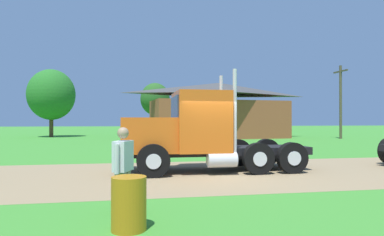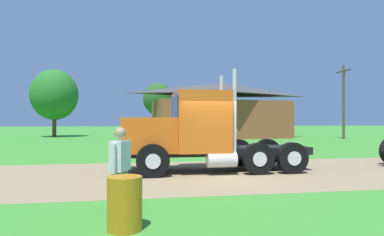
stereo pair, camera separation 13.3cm
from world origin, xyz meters
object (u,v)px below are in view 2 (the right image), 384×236
steel_barrel (125,203)px  utility_pole_near (344,100)px  shed_building (222,111)px  visitor_by_barrel (120,166)px  truck_foreground_white (194,134)px

steel_barrel → utility_pole_near: 32.84m
steel_barrel → shed_building: size_ratio=0.06×
visitor_by_barrel → truck_foreground_white: bearing=65.3°
utility_pole_near → shed_building: bearing=164.1°
truck_foreground_white → steel_barrel: 6.67m
truck_foreground_white → utility_pole_near: size_ratio=0.94×
steel_barrel → truck_foreground_white: bearing=70.0°
truck_foreground_white → shed_building: size_ratio=0.46×
truck_foreground_white → utility_pole_near: utility_pole_near is taller
utility_pole_near → visitor_by_barrel: bearing=-131.4°
visitor_by_barrel → shed_building: bearing=71.4°
truck_foreground_white → shed_building: shed_building is taller
shed_building → utility_pole_near: bearing=-15.9°
visitor_by_barrel → utility_pole_near: bearing=48.6°
steel_barrel → shed_building: (9.09, 28.40, 2.37)m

